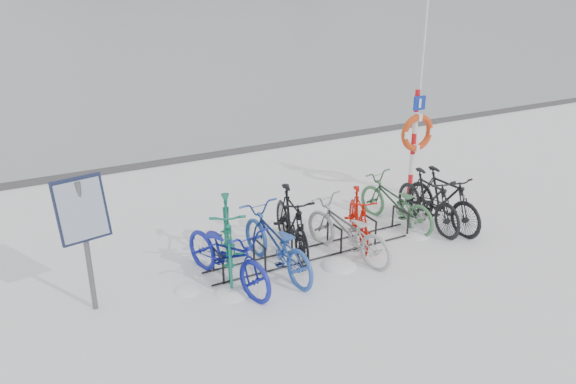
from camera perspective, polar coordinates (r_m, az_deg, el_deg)
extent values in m
plane|color=white|center=(9.75, 2.90, -6.17)|extent=(900.00, 900.00, 0.00)
cube|color=#3F3F42|center=(14.72, -8.87, 3.56)|extent=(400.00, 0.25, 0.10)
cylinder|color=black|center=(8.78, -6.60, -8.00)|extent=(0.04, 0.04, 0.44)
cylinder|color=black|center=(9.15, -7.62, -6.78)|extent=(0.04, 0.04, 0.44)
cylinder|color=black|center=(8.86, -7.19, -6.13)|extent=(0.04, 0.44, 0.04)
cylinder|color=black|center=(9.03, -2.32, -6.99)|extent=(0.04, 0.04, 0.44)
cylinder|color=black|center=(9.38, -3.49, -5.85)|extent=(0.04, 0.04, 0.44)
cylinder|color=black|center=(9.10, -2.94, -5.19)|extent=(0.04, 0.44, 0.04)
cylinder|color=black|center=(9.32, 1.70, -6.01)|extent=(0.04, 0.04, 0.44)
cylinder|color=black|center=(9.66, 0.41, -4.95)|extent=(0.04, 0.04, 0.44)
cylinder|color=black|center=(9.39, 1.05, -4.27)|extent=(0.04, 0.44, 0.04)
cylinder|color=black|center=(9.66, 5.43, -5.06)|extent=(0.04, 0.04, 0.44)
cylinder|color=black|center=(9.99, 4.06, -4.07)|extent=(0.04, 0.04, 0.44)
cylinder|color=black|center=(9.73, 4.77, -3.40)|extent=(0.04, 0.44, 0.04)
cylinder|color=black|center=(10.04, 8.89, -4.16)|extent=(0.04, 0.04, 0.44)
cylinder|color=black|center=(10.36, 7.46, -3.24)|extent=(0.04, 0.04, 0.44)
cylinder|color=black|center=(10.10, 8.23, -2.57)|extent=(0.04, 0.44, 0.04)
cylinder|color=black|center=(10.45, 12.08, -3.32)|extent=(0.04, 0.04, 0.44)
cylinder|color=black|center=(10.76, 10.61, -2.47)|extent=(0.04, 0.04, 0.44)
cylinder|color=black|center=(10.52, 11.42, -1.80)|extent=(0.04, 0.44, 0.04)
cylinder|color=black|center=(9.58, 3.57, -6.60)|extent=(4.00, 0.03, 0.03)
cylinder|color=black|center=(9.91, 2.25, -5.54)|extent=(4.00, 0.03, 0.03)
cylinder|color=#595B5E|center=(8.25, -19.75, -5.37)|extent=(0.08, 0.08, 1.94)
cube|color=black|center=(7.99, -20.25, -1.65)|extent=(0.70, 0.37, 0.88)
cube|color=#8C99AD|center=(7.95, -20.20, -1.75)|extent=(0.63, 0.29, 0.78)
cylinder|color=red|center=(12.45, 12.29, 0.81)|extent=(0.10, 0.10, 0.46)
cylinder|color=silver|center=(12.30, 12.45, 2.79)|extent=(0.10, 0.10, 0.46)
cylinder|color=red|center=(12.16, 12.62, 4.83)|extent=(0.10, 0.10, 0.46)
cylinder|color=silver|center=(12.05, 12.80, 6.90)|extent=(0.10, 0.10, 0.46)
cylinder|color=red|center=(11.94, 12.98, 9.02)|extent=(0.10, 0.10, 0.46)
torus|color=#C73C12|center=(12.03, 12.99, 5.89)|extent=(0.80, 0.13, 0.80)
cube|color=#0D2595|center=(11.89, 13.21, 8.79)|extent=(0.29, 0.03, 0.29)
cylinder|color=silver|center=(12.04, 13.21, 9.20)|extent=(0.04, 0.04, 4.14)
imported|color=#161E9C|center=(8.66, -6.18, -6.05)|extent=(1.22, 2.16, 1.07)
imported|color=#136B53|center=(9.11, -6.18, -4.20)|extent=(1.18, 2.04, 1.18)
imported|color=#274DAA|center=(8.97, -1.25, -4.96)|extent=(0.88, 2.06, 1.05)
imported|color=black|center=(9.56, 0.36, -2.91)|extent=(0.91, 1.98, 1.15)
imported|color=#A5A9AD|center=(9.49, 6.02, -3.71)|extent=(1.09, 2.01, 1.00)
imported|color=#BC1104|center=(10.01, 7.20, -2.44)|extent=(1.06, 1.68, 0.98)
imported|color=#3A6E46|center=(10.81, 10.86, -0.85)|extent=(0.93, 1.93, 0.97)
imported|color=black|center=(10.84, 14.07, -0.68)|extent=(0.59, 1.85, 1.10)
imported|color=black|center=(10.92, 15.49, -0.57)|extent=(0.65, 1.91, 1.13)
ellipsoid|color=white|center=(10.36, 2.99, -4.41)|extent=(0.40, 0.40, 0.14)
ellipsoid|color=white|center=(9.96, -1.86, -5.53)|extent=(0.43, 0.43, 0.15)
ellipsoid|color=white|center=(8.80, -10.14, -9.82)|extent=(0.41, 0.41, 0.14)
ellipsoid|color=white|center=(8.62, -5.67, -10.28)|extent=(0.52, 0.52, 0.18)
ellipsoid|color=white|center=(9.36, 5.23, -7.49)|extent=(0.60, 0.60, 0.21)
ellipsoid|color=white|center=(10.65, 12.94, -4.23)|extent=(0.51, 0.51, 0.18)
ellipsoid|color=white|center=(10.69, 6.89, -3.71)|extent=(0.52, 0.52, 0.18)
ellipsoid|color=white|center=(11.45, 13.77, -2.43)|extent=(0.43, 0.43, 0.15)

